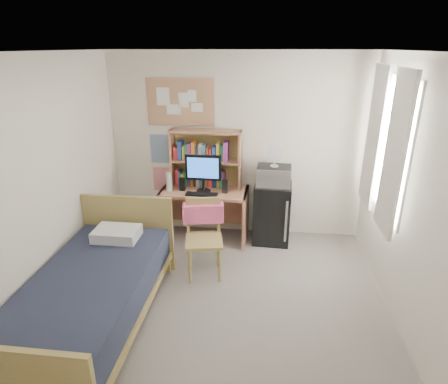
# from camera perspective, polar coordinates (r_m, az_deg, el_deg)

# --- Properties ---
(floor) EXTENTS (3.60, 4.20, 0.02)m
(floor) POSITION_cam_1_polar(r_m,az_deg,el_deg) (4.07, -0.79, -19.29)
(floor) COLOR gray
(floor) RESTS_ON ground
(ceiling) EXTENTS (3.60, 4.20, 0.02)m
(ceiling) POSITION_cam_1_polar(r_m,az_deg,el_deg) (3.09, -1.04, 20.58)
(ceiling) COLOR white
(ceiling) RESTS_ON wall_back
(wall_back) EXTENTS (3.60, 0.04, 2.60)m
(wall_back) POSITION_cam_1_polar(r_m,az_deg,el_deg) (5.35, 1.91, 6.83)
(wall_back) COLOR white
(wall_back) RESTS_ON floor
(wall_left) EXTENTS (0.04, 4.20, 2.60)m
(wall_left) POSITION_cam_1_polar(r_m,az_deg,el_deg) (4.00, -27.44, -0.77)
(wall_left) COLOR white
(wall_left) RESTS_ON floor
(wall_right) EXTENTS (0.04, 4.20, 2.60)m
(wall_right) POSITION_cam_1_polar(r_m,az_deg,el_deg) (3.63, 28.63, -3.11)
(wall_right) COLOR white
(wall_right) RESTS_ON floor
(window_unit) EXTENTS (0.10, 1.40, 1.70)m
(window_unit) POSITION_cam_1_polar(r_m,az_deg,el_deg) (4.60, 23.46, 6.49)
(window_unit) COLOR white
(window_unit) RESTS_ON wall_right
(curtain_left) EXTENTS (0.04, 0.55, 1.70)m
(curtain_left) POSITION_cam_1_polar(r_m,az_deg,el_deg) (4.22, 24.54, 5.11)
(curtain_left) COLOR white
(curtain_left) RESTS_ON wall_right
(curtain_right) EXTENTS (0.04, 0.55, 1.70)m
(curtain_right) POSITION_cam_1_polar(r_m,az_deg,el_deg) (4.96, 21.88, 7.71)
(curtain_right) COLOR white
(curtain_right) RESTS_ON wall_right
(bulletin_board) EXTENTS (0.94, 0.03, 0.64)m
(bulletin_board) POSITION_cam_1_polar(r_m,az_deg,el_deg) (5.33, -6.66, 13.44)
(bulletin_board) COLOR tan
(bulletin_board) RESTS_ON wall_back
(poster_wave) EXTENTS (0.30, 0.01, 0.42)m
(poster_wave) POSITION_cam_1_polar(r_m,az_deg,el_deg) (5.54, -9.60, 6.52)
(poster_wave) COLOR #244E93
(poster_wave) RESTS_ON wall_back
(poster_japan) EXTENTS (0.28, 0.01, 0.36)m
(poster_japan) POSITION_cam_1_polar(r_m,az_deg,el_deg) (5.68, -9.31, 1.94)
(poster_japan) COLOR red
(poster_japan) RESTS_ON wall_back
(desk) EXTENTS (1.23, 0.65, 0.76)m
(desk) POSITION_cam_1_polar(r_m,az_deg,el_deg) (5.40, -2.91, -3.42)
(desk) COLOR tan
(desk) RESTS_ON floor
(desk_chair) EXTENTS (0.55, 0.55, 0.96)m
(desk_chair) POSITION_cam_1_polar(r_m,az_deg,el_deg) (4.52, -3.08, -7.30)
(desk_chair) COLOR tan
(desk_chair) RESTS_ON floor
(mini_fridge) EXTENTS (0.53, 0.53, 0.86)m
(mini_fridge) POSITION_cam_1_polar(r_m,az_deg,el_deg) (5.37, 7.31, -3.15)
(mini_fridge) COLOR black
(mini_fridge) RESTS_ON floor
(bed) EXTENTS (1.10, 2.17, 0.59)m
(bed) POSITION_cam_1_polar(r_m,az_deg,el_deg) (4.05, -19.53, -15.42)
(bed) COLOR #1A1E2F
(bed) RESTS_ON floor
(hutch) EXTENTS (1.00, 0.29, 0.81)m
(hutch) POSITION_cam_1_polar(r_m,az_deg,el_deg) (5.27, -2.76, 5.05)
(hutch) COLOR tan
(hutch) RESTS_ON desk
(monitor) EXTENTS (0.49, 0.06, 0.52)m
(monitor) POSITION_cam_1_polar(r_m,az_deg,el_deg) (5.11, -3.17, 2.83)
(monitor) COLOR black
(monitor) RESTS_ON desk
(keyboard) EXTENTS (0.44, 0.15, 0.02)m
(keyboard) POSITION_cam_1_polar(r_m,az_deg,el_deg) (5.07, -3.43, -0.35)
(keyboard) COLOR black
(keyboard) RESTS_ON desk
(speaker_left) EXTENTS (0.08, 0.08, 0.18)m
(speaker_left) POSITION_cam_1_polar(r_m,az_deg,el_deg) (5.24, -6.36, 1.18)
(speaker_left) COLOR black
(speaker_left) RESTS_ON desk
(speaker_right) EXTENTS (0.08, 0.08, 0.18)m
(speaker_right) POSITION_cam_1_polar(r_m,az_deg,el_deg) (5.12, 0.16, 0.87)
(speaker_right) COLOR black
(speaker_right) RESTS_ON desk
(water_bottle) EXTENTS (0.08, 0.08, 0.26)m
(water_bottle) POSITION_cam_1_polar(r_m,az_deg,el_deg) (5.23, -8.39, 1.56)
(water_bottle) COLOR silver
(water_bottle) RESTS_ON desk
(hoodie) EXTENTS (0.51, 0.24, 0.24)m
(hoodie) POSITION_cam_1_polar(r_m,az_deg,el_deg) (4.58, -3.18, -3.20)
(hoodie) COLOR #FF6192
(hoodie) RESTS_ON desk_chair
(microwave) EXTENTS (0.48, 0.37, 0.27)m
(microwave) POSITION_cam_1_polar(r_m,az_deg,el_deg) (5.14, 7.59, 2.47)
(microwave) COLOR #B8B9BD
(microwave) RESTS_ON mini_fridge
(desk_fan) EXTENTS (0.23, 0.23, 0.28)m
(desk_fan) POSITION_cam_1_polar(r_m,az_deg,el_deg) (5.06, 7.74, 5.37)
(desk_fan) COLOR silver
(desk_fan) RESTS_ON microwave
(pillow) EXTENTS (0.50, 0.35, 0.12)m
(pillow) POSITION_cam_1_polar(r_m,az_deg,el_deg) (4.44, -16.01, -6.13)
(pillow) COLOR silver
(pillow) RESTS_ON bed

